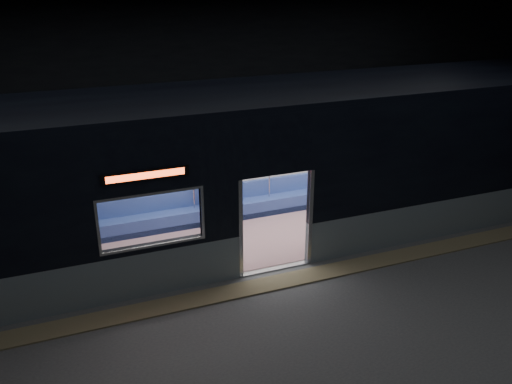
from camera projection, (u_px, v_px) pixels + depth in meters
station_floor at (297, 296)px, 10.05m from camera, size 24.00×14.00×0.01m
station_envelope at (304, 101)px, 8.66m from camera, size 24.00×14.00×5.00m
tactile_strip at (285, 281)px, 10.52m from camera, size 22.80×0.50×0.03m
metro_car at (248, 161)px, 11.54m from camera, size 18.00×3.04×3.35m
passenger at (215, 191)px, 12.63m from camera, size 0.46×0.77×1.46m
handbag at (219, 200)px, 12.47m from camera, size 0.42×0.39×0.17m
transit_map at (333, 146)px, 13.77m from camera, size 0.98×0.03×0.64m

